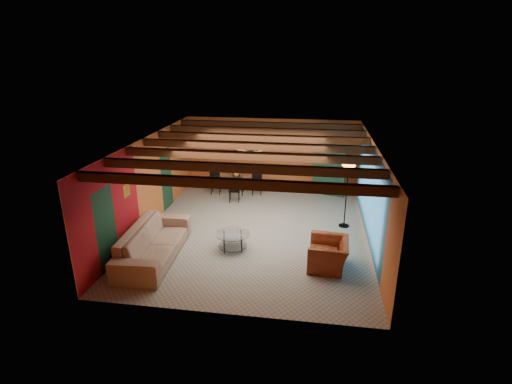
% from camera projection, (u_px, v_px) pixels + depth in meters
% --- Properties ---
extents(room, '(6.52, 8.01, 2.71)m').
position_uv_depth(room, '(256.00, 153.00, 11.00)').
color(room, gray).
rests_on(room, ground).
extents(sofa, '(1.30, 3.02, 0.87)m').
position_uv_depth(sofa, '(154.00, 242.00, 10.03)').
color(sofa, '#8C6D5A').
rests_on(sofa, ground).
extents(armchair, '(1.02, 1.15, 0.71)m').
position_uv_depth(armchair, '(328.00, 254.00, 9.62)').
color(armchair, maroon).
rests_on(armchair, ground).
extents(coffee_table, '(1.11, 1.11, 0.47)m').
position_uv_depth(coffee_table, '(233.00, 241.00, 10.53)').
color(coffee_table, white).
rests_on(coffee_table, ground).
extents(dining_table, '(2.07, 2.07, 0.97)m').
position_uv_depth(dining_table, '(236.00, 182.00, 14.52)').
color(dining_table, white).
rests_on(dining_table, ground).
extents(armoire, '(1.26, 0.88, 2.00)m').
position_uv_depth(armoire, '(329.00, 167.00, 14.49)').
color(armoire, brown).
rests_on(armoire, ground).
extents(floor_lamp, '(0.42, 0.42, 1.95)m').
position_uv_depth(floor_lamp, '(346.00, 196.00, 11.66)').
color(floor_lamp, black).
rests_on(floor_lamp, ground).
extents(ceiling_fan, '(1.50, 1.50, 0.44)m').
position_uv_depth(ceiling_fan, '(255.00, 154.00, 10.90)').
color(ceiling_fan, '#472614').
rests_on(ceiling_fan, ceiling).
extents(painting, '(1.05, 0.03, 0.65)m').
position_uv_depth(painting, '(248.00, 146.00, 14.95)').
color(painting, black).
rests_on(painting, wall_back).
extents(potted_plant, '(0.50, 0.47, 0.45)m').
position_uv_depth(potted_plant, '(331.00, 135.00, 14.07)').
color(potted_plant, '#26661E').
rests_on(potted_plant, armoire).
extents(vase, '(0.24, 0.24, 0.20)m').
position_uv_depth(vase, '(236.00, 167.00, 14.32)').
color(vase, orange).
rests_on(vase, dining_table).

